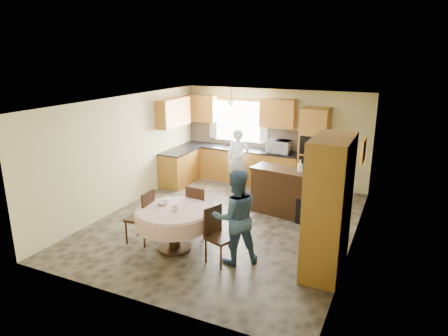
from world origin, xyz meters
The scene contains 36 objects.
floor centered at (0.00, 0.00, 0.00)m, with size 5.00×6.00×0.01m, color brown.
ceiling centered at (0.00, 0.00, 2.50)m, with size 5.00×6.00×0.01m, color white.
wall_back centered at (0.00, 3.00, 1.25)m, with size 5.00×0.02×2.50m, color #C2B87C.
wall_front centered at (0.00, -3.00, 1.25)m, with size 5.00×0.02×2.50m, color #C2B87C.
wall_left centered at (-2.50, 0.00, 1.25)m, with size 0.02×6.00×2.50m, color #C2B87C.
wall_right centered at (2.50, 0.00, 1.25)m, with size 0.02×6.00×2.50m, color #C2B87C.
window centered at (-1.00, 2.98, 1.60)m, with size 1.40×0.03×1.10m, color white.
curtain_left centered at (-1.75, 2.93, 1.65)m, with size 0.22×0.02×1.15m, color white.
curtain_right centered at (-0.25, 2.93, 1.65)m, with size 0.22×0.02×1.15m, color white.
base_cab_back centered at (-0.85, 2.70, 0.44)m, with size 3.30×0.60×0.88m, color #A9792D.
counter_back centered at (-0.85, 2.70, 0.90)m, with size 3.30×0.64×0.04m, color black.
base_cab_left centered at (-2.20, 1.80, 0.44)m, with size 0.60×1.20×0.88m, color #A9792D.
counter_left centered at (-2.20, 1.80, 0.90)m, with size 0.64×1.20×0.04m, color black.
backsplash centered at (-0.85, 2.99, 1.18)m, with size 3.30×0.02×0.55m, color tan.
wall_cab_left centered at (-2.05, 2.83, 1.91)m, with size 0.85×0.33×0.72m, color #C78531.
wall_cab_right centered at (0.15, 2.83, 1.91)m, with size 0.90×0.33×0.72m, color #C78531.
wall_cab_side centered at (-2.33, 1.80, 1.91)m, with size 0.33×1.20×0.72m, color #C78531.
oven_tower centered at (1.15, 2.69, 1.06)m, with size 0.66×0.62×2.12m, color #A9792D.
oven_upper centered at (1.15, 2.38, 1.25)m, with size 0.56×0.01×0.45m, color black.
oven_lower centered at (1.15, 2.38, 0.75)m, with size 0.56×0.01×0.45m, color black.
pendant centered at (-1.00, 2.50, 2.12)m, with size 0.36×0.36×0.18m, color beige.
sideboard centered at (0.90, 0.94, 0.48)m, with size 1.34×0.55×0.96m, color #3B2610.
space_heater centered at (1.53, 0.65, 0.27)m, with size 0.39×0.27×0.53m, color black.
cupboard centered at (2.22, -1.04, 1.11)m, with size 0.58×1.16×2.21m, color #A9792D.
dining_table centered at (-0.36, -1.44, 0.60)m, with size 1.35×1.35×0.77m.
chair_left centered at (-1.01, -1.44, 0.56)m, with size 0.48×0.48×1.01m.
chair_back centered at (-0.27, -0.70, 0.54)m, with size 0.46×0.46×0.99m.
chair_right centered at (0.52, -1.48, 0.53)m, with size 0.53×0.53×0.96m.
framed_picture centered at (2.47, 0.95, 1.58)m, with size 0.06×0.56×0.46m.
microwave centered at (0.27, 2.65, 1.08)m, with size 0.59×0.40×0.33m, color silver.
person_sink centered at (-0.63, 2.08, 0.78)m, with size 0.57×0.37×1.56m, color silver.
person_dining centered at (0.80, -1.38, 0.81)m, with size 0.79×0.61×1.62m, color #345273.
bowl_sideboard centered at (0.59, 0.94, 0.98)m, with size 0.20×0.20×0.05m, color #B2B2B2.
bottle_sideboard centered at (1.26, 0.94, 1.11)m, with size 0.12×0.12×0.31m, color silver.
cup_table centered at (-0.29, -1.49, 0.81)m, with size 0.12×0.12×0.09m, color #B2B2B2.
bowl_table centered at (-0.65, -1.33, 0.80)m, with size 0.19×0.19×0.06m, color #B2B2B2.
Camera 1 is at (3.19, -6.96, 3.43)m, focal length 32.00 mm.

